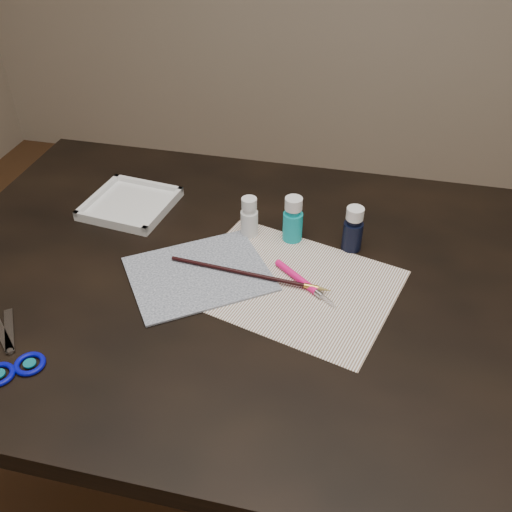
% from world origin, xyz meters
% --- Properties ---
extents(ground, '(3.50, 3.50, 0.02)m').
position_xyz_m(ground, '(0.00, 0.00, -0.01)').
color(ground, '#422614').
rests_on(ground, ground).
extents(table, '(1.30, 0.90, 0.75)m').
position_xyz_m(table, '(0.00, 0.00, 0.38)').
color(table, black).
rests_on(table, ground).
extents(paper, '(0.44, 0.38, 0.00)m').
position_xyz_m(paper, '(0.07, -0.01, 0.75)').
color(paper, white).
rests_on(paper, table).
extents(canvas, '(0.33, 0.31, 0.00)m').
position_xyz_m(canvas, '(-0.11, -0.02, 0.75)').
color(canvas, black).
rests_on(canvas, paper).
extents(paint_bottle_white, '(0.04, 0.04, 0.09)m').
position_xyz_m(paint_bottle_white, '(-0.05, 0.13, 0.79)').
color(paint_bottle_white, white).
rests_on(paint_bottle_white, table).
extents(paint_bottle_cyan, '(0.05, 0.05, 0.10)m').
position_xyz_m(paint_bottle_cyan, '(0.04, 0.14, 0.80)').
color(paint_bottle_cyan, '#0FA4AD').
rests_on(paint_bottle_cyan, table).
extents(paint_bottle_navy, '(0.04, 0.04, 0.10)m').
position_xyz_m(paint_bottle_navy, '(0.17, 0.13, 0.80)').
color(paint_bottle_navy, black).
rests_on(paint_bottle_navy, table).
extents(paintbrush, '(0.32, 0.04, 0.01)m').
position_xyz_m(paintbrush, '(-0.01, -0.01, 0.76)').
color(paintbrush, black).
rests_on(paintbrush, canvas).
extents(craft_knife, '(0.14, 0.11, 0.01)m').
position_xyz_m(craft_knife, '(0.10, -0.01, 0.76)').
color(craft_knife, '#FF1275').
rests_on(craft_knife, paper).
extents(scissors, '(0.21, 0.20, 0.01)m').
position_xyz_m(scissors, '(-0.36, -0.27, 0.76)').
color(scissors, silver).
rests_on(scissors, table).
extents(palette_tray, '(0.20, 0.20, 0.02)m').
position_xyz_m(palette_tray, '(-0.33, 0.17, 0.76)').
color(palette_tray, white).
rests_on(palette_tray, table).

